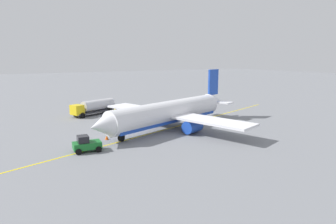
{
  "coord_description": "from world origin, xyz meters",
  "views": [
    {
      "loc": [
        25.79,
        44.14,
        12.48
      ],
      "look_at": [
        0.0,
        0.0,
        3.0
      ],
      "focal_mm": 32.08,
      "sensor_mm": 36.0,
      "label": 1
    }
  ],
  "objects_px": {
    "airplane": "(170,113)",
    "fuel_tanker": "(94,107)",
    "pushback_tug": "(86,144)",
    "safety_cone_nose": "(107,137)",
    "refueling_worker": "(115,112)"
  },
  "relations": [
    {
      "from": "airplane",
      "to": "refueling_worker",
      "type": "height_order",
      "value": "airplane"
    },
    {
      "from": "refueling_worker",
      "to": "safety_cone_nose",
      "type": "height_order",
      "value": "refueling_worker"
    },
    {
      "from": "airplane",
      "to": "fuel_tanker",
      "type": "bearing_deg",
      "value": -68.66
    },
    {
      "from": "airplane",
      "to": "safety_cone_nose",
      "type": "xyz_separation_m",
      "value": [
        11.99,
        1.38,
        -2.45
      ]
    },
    {
      "from": "airplane",
      "to": "fuel_tanker",
      "type": "xyz_separation_m",
      "value": [
        7.59,
        -19.42,
        -1.04
      ]
    },
    {
      "from": "airplane",
      "to": "safety_cone_nose",
      "type": "distance_m",
      "value": 12.32
    },
    {
      "from": "fuel_tanker",
      "to": "pushback_tug",
      "type": "distance_m",
      "value": 26.54
    },
    {
      "from": "pushback_tug",
      "to": "safety_cone_nose",
      "type": "relative_size",
      "value": 5.83
    },
    {
      "from": "pushback_tug",
      "to": "safety_cone_nose",
      "type": "xyz_separation_m",
      "value": [
        -4.27,
        -4.27,
        -0.69
      ]
    },
    {
      "from": "refueling_worker",
      "to": "safety_cone_nose",
      "type": "relative_size",
      "value": 2.66
    },
    {
      "from": "airplane",
      "to": "refueling_worker",
      "type": "distance_m",
      "value": 16.29
    },
    {
      "from": "pushback_tug",
      "to": "refueling_worker",
      "type": "distance_m",
      "value": 24.31
    },
    {
      "from": "safety_cone_nose",
      "to": "airplane",
      "type": "bearing_deg",
      "value": -173.44
    },
    {
      "from": "pushback_tug",
      "to": "safety_cone_nose",
      "type": "height_order",
      "value": "pushback_tug"
    },
    {
      "from": "fuel_tanker",
      "to": "pushback_tug",
      "type": "xyz_separation_m",
      "value": [
        8.68,
        25.07,
        -0.73
      ]
    }
  ]
}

